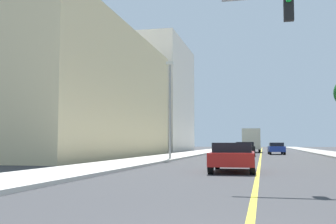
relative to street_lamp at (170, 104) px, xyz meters
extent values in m
plane|color=#38383A|center=(6.66, 16.12, -4.29)|extent=(192.00, 192.00, 0.00)
cube|color=beige|center=(-1.36, 16.12, -4.21)|extent=(3.72, 168.00, 0.15)
cube|color=yellow|center=(6.66, 16.12, -4.28)|extent=(0.16, 144.00, 0.01)
cube|color=beige|center=(-11.72, 5.02, 1.64)|extent=(14.27, 27.82, 11.86)
cube|color=silver|center=(-11.72, 30.46, 4.06)|extent=(14.26, 17.40, 16.69)
cube|color=black|center=(7.77, -16.81, 1.39)|extent=(0.32, 0.24, 0.84)
cylinder|color=gray|center=(0.00, 0.00, -0.55)|extent=(0.16, 0.16, 7.19)
cube|color=beige|center=(0.00, 0.00, 3.20)|extent=(0.56, 0.28, 0.20)
cube|color=#1E389E|center=(8.39, 18.51, -3.66)|extent=(1.91, 4.50, 0.62)
cube|color=black|center=(8.40, 18.24, -3.14)|extent=(1.61, 2.03, 0.42)
cylinder|color=black|center=(7.56, 20.15, -3.97)|extent=(0.24, 0.65, 0.64)
cylinder|color=black|center=(9.10, 20.21, -3.97)|extent=(0.24, 0.65, 0.64)
cylinder|color=black|center=(7.69, 16.82, -3.97)|extent=(0.24, 0.65, 0.64)
cylinder|color=black|center=(9.23, 16.88, -3.97)|extent=(0.24, 0.65, 0.64)
cube|color=#196638|center=(3.08, 20.22, -3.68)|extent=(1.90, 3.95, 0.57)
cube|color=black|center=(3.08, 20.22, -3.19)|extent=(1.62, 1.77, 0.41)
cylinder|color=black|center=(2.24, 21.60, -3.97)|extent=(0.24, 0.65, 0.64)
cylinder|color=black|center=(3.83, 21.64, -3.97)|extent=(0.24, 0.65, 0.64)
cylinder|color=black|center=(2.33, 18.80, -3.97)|extent=(0.24, 0.65, 0.64)
cylinder|color=black|center=(3.91, 18.85, -3.97)|extent=(0.24, 0.65, 0.64)
cube|color=red|center=(5.53, -11.08, -3.68)|extent=(2.05, 4.60, 0.58)
cube|color=black|center=(5.53, -11.26, -3.17)|extent=(1.77, 2.35, 0.43)
cylinder|color=black|center=(4.62, -9.37, -3.97)|extent=(0.24, 0.65, 0.64)
cylinder|color=black|center=(6.36, -9.33, -3.97)|extent=(0.24, 0.65, 0.64)
cylinder|color=black|center=(4.70, -12.83, -3.97)|extent=(0.24, 0.65, 0.64)
cylinder|color=black|center=(6.44, -12.79, -3.97)|extent=(0.24, 0.65, 0.64)
cube|color=black|center=(5.15, 11.30, -3.63)|extent=(2.05, 3.91, 0.67)
cube|color=black|center=(5.15, 11.18, -3.08)|extent=(1.76, 1.85, 0.42)
cylinder|color=black|center=(4.24, 12.65, -3.97)|extent=(0.24, 0.65, 0.64)
cylinder|color=black|center=(5.98, 12.70, -3.97)|extent=(0.24, 0.65, 0.64)
cylinder|color=black|center=(4.32, 9.89, -3.97)|extent=(0.24, 0.65, 0.64)
cylinder|color=black|center=(6.06, 9.94, -3.97)|extent=(0.24, 0.65, 0.64)
cube|color=#194799|center=(5.38, 31.32, -3.04)|extent=(2.40, 2.10, 1.60)
cube|color=beige|center=(5.38, 27.58, -2.43)|extent=(2.41, 5.40, 2.81)
cylinder|color=black|center=(4.33, 31.32, -3.84)|extent=(0.28, 0.90, 0.90)
cylinder|color=black|center=(6.43, 31.33, -3.84)|extent=(0.28, 0.90, 0.90)
cylinder|color=black|center=(4.33, 26.23, -3.84)|extent=(0.28, 0.90, 0.90)
cylinder|color=black|center=(6.43, 26.23, -3.84)|extent=(0.28, 0.90, 0.90)
camera|label=1|loc=(6.88, -30.20, -2.96)|focal=43.45mm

